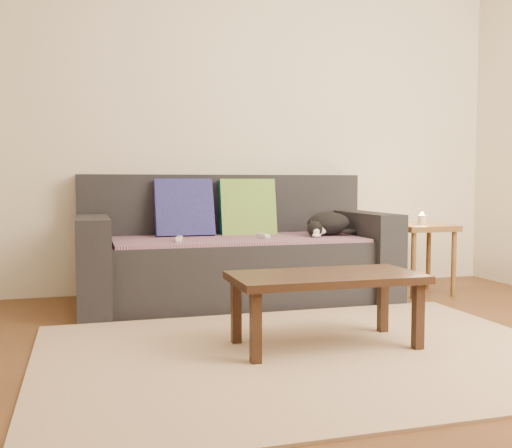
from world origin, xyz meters
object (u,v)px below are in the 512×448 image
wii_remote_b (263,236)px  side_table (422,237)px  coffee_table (326,283)px  sofa (234,255)px  cat (328,224)px  wii_remote_a (179,239)px

wii_remote_b → side_table: bearing=-98.5°
wii_remote_b → coffee_table: 1.15m
wii_remote_b → side_table: side_table is taller
side_table → sofa: bearing=172.8°
cat → wii_remote_a: cat is taller
sofa → cat: 0.69m
cat → wii_remote_b: bearing=-170.3°
coffee_table → sofa: bearing=95.5°
wii_remote_a → side_table: size_ratio=0.30×
sofa → cat: bearing=-9.8°
coffee_table → cat: bearing=66.7°
side_table → coffee_table: side_table is taller
sofa → wii_remote_b: size_ratio=14.00×
sofa → cat: sofa is taller
sofa → side_table: (1.37, -0.17, 0.11)m
sofa → wii_remote_a: 0.51m
side_table → cat: bearing=175.1°
cat → coffee_table: cat is taller
sofa → coffee_table: 1.33m
cat → wii_remote_b: size_ratio=2.52×
cat → coffee_table: size_ratio=0.41×
side_table → coffee_table: size_ratio=0.55×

